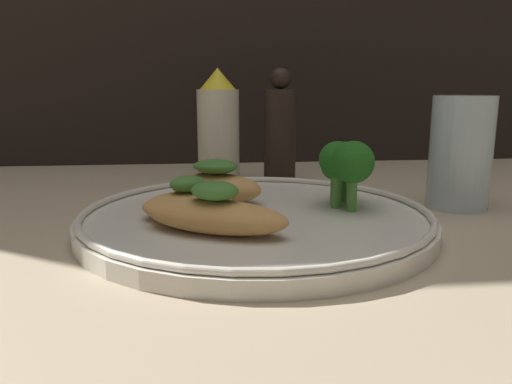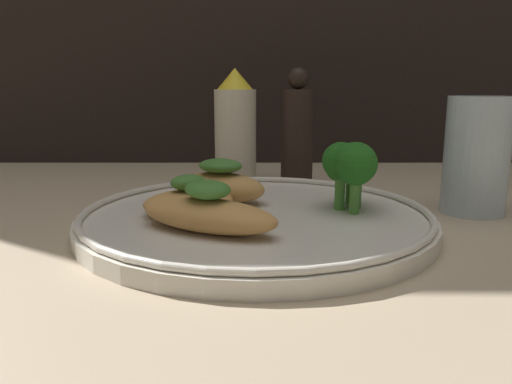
# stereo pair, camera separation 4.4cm
# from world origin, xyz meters

# --- Properties ---
(ground_plane) EXTENTS (1.80, 1.80, 0.01)m
(ground_plane) POSITION_xyz_m (0.00, 0.00, -0.01)
(ground_plane) COLOR tan
(plate) EXTENTS (0.32, 0.32, 0.02)m
(plate) POSITION_xyz_m (0.00, 0.00, 0.01)
(plate) COLOR silver
(plate) RESTS_ON ground_plane
(grilled_meat_front) EXTENTS (0.13, 0.09, 0.04)m
(grilled_meat_front) POSITION_xyz_m (-0.04, -0.06, 0.03)
(grilled_meat_front) COLOR tan
(grilled_meat_front) RESTS_ON plate
(grilled_meat_middle) EXTENTS (0.10, 0.09, 0.04)m
(grilled_meat_middle) POSITION_xyz_m (-0.06, -0.00, 0.03)
(grilled_meat_middle) COLOR tan
(grilled_meat_middle) RESTS_ON plate
(grilled_meat_back) EXTENTS (0.11, 0.09, 0.04)m
(grilled_meat_back) POSITION_xyz_m (-0.03, 0.05, 0.03)
(grilled_meat_back) COLOR tan
(grilled_meat_back) RESTS_ON plate
(broccoli_bunch) EXTENTS (0.05, 0.08, 0.06)m
(broccoli_bunch) POSITION_xyz_m (0.09, 0.02, 0.06)
(broccoli_bunch) COLOR #4C8E38
(broccoli_bunch) RESTS_ON plate
(sauce_bottle) EXTENTS (0.05, 0.05, 0.15)m
(sauce_bottle) POSITION_xyz_m (-0.03, 0.21, 0.07)
(sauce_bottle) COLOR beige
(sauce_bottle) RESTS_ON ground_plane
(pepper_grinder) EXTENTS (0.04, 0.04, 0.15)m
(pepper_grinder) POSITION_xyz_m (0.05, 0.21, 0.07)
(pepper_grinder) COLOR black
(pepper_grinder) RESTS_ON ground_plane
(drinking_glass) EXTENTS (0.06, 0.06, 0.12)m
(drinking_glass) POSITION_xyz_m (0.22, 0.06, 0.06)
(drinking_glass) COLOR silver
(drinking_glass) RESTS_ON ground_plane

